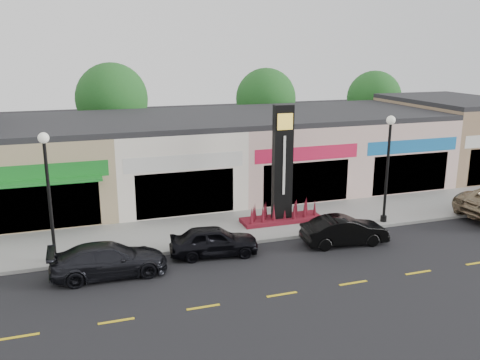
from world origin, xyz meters
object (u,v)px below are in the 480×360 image
(car_dark_sedan, at_px, (109,260))
(lamp_east_near, at_px, (388,158))
(pylon_sign, at_px, (282,181))
(lamp_west_near, at_px, (48,185))
(car_black_sedan, at_px, (214,241))
(car_black_conv, at_px, (345,231))

(car_dark_sedan, bearing_deg, lamp_east_near, -82.13)
(pylon_sign, relative_size, car_dark_sedan, 1.31)
(lamp_west_near, bearing_deg, car_black_sedan, -9.74)
(lamp_east_near, height_order, car_black_sedan, lamp_east_near)
(pylon_sign, xyz_separation_m, car_black_conv, (1.69, -3.48, -1.62))
(lamp_west_near, relative_size, car_black_conv, 1.37)
(lamp_east_near, distance_m, pylon_sign, 5.42)
(lamp_west_near, xyz_separation_m, car_black_conv, (12.69, -1.79, -2.82))
(pylon_sign, bearing_deg, car_dark_sedan, -158.61)
(lamp_west_near, relative_size, car_black_sedan, 1.41)
(lamp_east_near, bearing_deg, car_black_sedan, -173.12)
(lamp_west_near, height_order, car_black_sedan, lamp_west_near)
(lamp_east_near, relative_size, car_black_sedan, 1.41)
(lamp_east_near, xyz_separation_m, car_dark_sedan, (-13.92, -1.80, -2.81))
(lamp_west_near, distance_m, car_dark_sedan, 3.93)
(lamp_east_near, relative_size, pylon_sign, 0.91)
(car_black_conv, bearing_deg, lamp_west_near, 86.85)
(car_black_sedan, distance_m, car_black_conv, 6.12)
(lamp_west_near, bearing_deg, car_dark_sedan, -40.81)
(lamp_west_near, xyz_separation_m, lamp_east_near, (16.00, 0.00, 0.00))
(pylon_sign, distance_m, car_black_sedan, 5.47)
(car_dark_sedan, distance_m, car_black_conv, 10.61)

